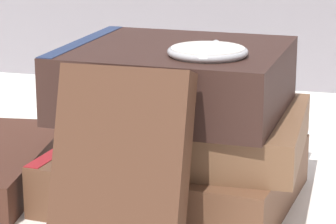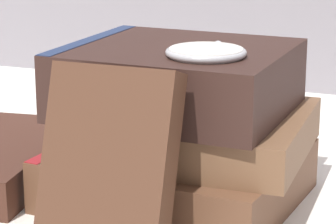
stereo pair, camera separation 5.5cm
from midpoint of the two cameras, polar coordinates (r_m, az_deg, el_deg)
name	(u,v)px [view 1 (the left image)]	position (r m, az deg, el deg)	size (l,w,h in m)	color
ground_plane	(146,213)	(0.60, -4.27, -7.26)	(3.00, 3.00, 0.00)	white
book_flat_bottom	(169,174)	(0.62, -2.51, -4.48)	(0.19, 0.17, 0.04)	brown
book_flat_middle	(186,130)	(0.61, -1.28, -1.32)	(0.17, 0.15, 0.03)	brown
book_flat_top	(169,78)	(0.60, -2.56, 2.40)	(0.17, 0.15, 0.05)	#331E19
book_leaning_front	(120,175)	(0.51, -6.55, -4.55)	(0.09, 0.06, 0.13)	#4C2D1E
pocket_watch	(208,52)	(0.56, 0.05, 4.33)	(0.06, 0.06, 0.01)	silver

